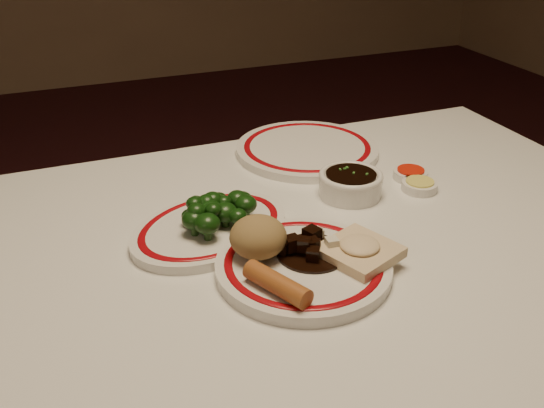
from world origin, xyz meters
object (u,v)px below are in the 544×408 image
Objects in this scene: dining_table at (320,294)px; soy_bowl at (350,185)px; spring_roll at (277,284)px; fried_wonton at (359,250)px; stirfry_heap at (308,247)px; rice_mound at (258,237)px; main_plate at (303,266)px; broccoli_pile at (212,210)px; broccoli_plate at (210,228)px.

soy_bowl is at bearing 48.42° from dining_table.
soy_bowl is at bearing 20.76° from spring_roll.
dining_table is 11.89× the size of spring_roll.
fried_wonton is 0.07m from stirfry_heap.
rice_mound reaches higher than fried_wonton.
dining_table is 3.98× the size of main_plate.
dining_table is at bearing -131.58° from soy_bowl.
fried_wonton is (0.14, 0.04, -0.00)m from spring_roll.
broccoli_pile is at bearing 144.76° from dining_table.
soy_bowl reaches higher than broccoli_plate.
dining_table is 10.92× the size of soy_bowl.
main_plate is 2.83× the size of stirfry_heap.
rice_mound is at bearing -70.63° from broccoli_plate.
fried_wonton is at bearing -28.53° from stirfry_heap.
broccoli_pile reaches higher than spring_roll.
stirfry_heap is 0.17m from broccoli_plate.
spring_roll reaches higher than fried_wonton.
spring_roll is at bearing -139.16° from main_plate.
stirfry_heap is 0.83× the size of broccoli_pile.
spring_roll is at bearing -137.90° from dining_table.
fried_wonton reaches higher than soy_bowl.
main_plate is 0.18m from broccoli_plate.
rice_mound is 0.25× the size of broccoli_plate.
fried_wonton is at bearing -44.59° from broccoli_plate.
broccoli_pile is 1.17× the size of soy_bowl.
soy_bowl is (0.17, 0.19, 0.01)m from main_plate.
main_plate is at bearing -37.62° from rice_mound.
broccoli_pile is at bearing -172.79° from soy_bowl.
spring_roll is (-0.06, -0.05, 0.02)m from main_plate.
dining_table is at bearing 43.44° from main_plate.
main_plate is 0.08m from spring_roll.
stirfry_heap is at bearing -53.12° from broccoli_pile.
broccoli_pile reaches higher than dining_table.
dining_table is at bearing 17.41° from spring_roll.
rice_mound is at bearing -73.22° from broccoli_pile.
dining_table is 0.13m from main_plate.
stirfry_heap reaches higher than main_plate.
broccoli_pile reaches higher than main_plate.
spring_roll is at bearing -83.07° from broccoli_pile.
fried_wonton is (0.08, -0.02, 0.02)m from main_plate.
spring_roll reaches higher than broccoli_plate.
main_plate reaches higher than dining_table.
rice_mound reaches higher than broccoli_plate.
broccoli_plate is at bearing 109.37° from rice_mound.
broccoli_plate is 2.95× the size of soy_bowl.
soy_bowl is at bearing 46.92° from main_plate.
broccoli_pile is (-0.17, 0.17, 0.01)m from fried_wonton.
broccoli_pile reaches higher than soy_bowl.
soy_bowl is (0.24, 0.24, -0.01)m from spring_roll.
fried_wonton is at bearing -45.70° from broccoli_pile.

